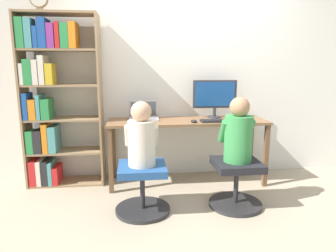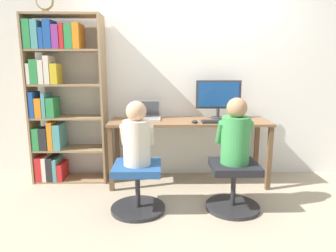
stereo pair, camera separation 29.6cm
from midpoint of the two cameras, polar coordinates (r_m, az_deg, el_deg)
ground_plane at (r=3.49m, az=1.85°, el=-12.21°), size 14.00×14.00×0.00m
wall_back at (r=3.81m, az=0.66°, el=9.90°), size 10.00×0.05×2.60m
desk at (r=3.55m, az=1.30°, el=-0.30°), size 1.86×0.55×0.77m
desktop_monitor at (r=3.69m, az=6.64°, el=5.53°), size 0.54×0.17×0.46m
laptop at (r=3.58m, az=-7.02°, el=1.95°), size 0.35×0.29×0.22m
keyboard at (r=3.44m, az=7.25°, el=0.98°), size 0.42×0.14×0.03m
computer_mouse_by_keyboard at (r=3.38m, az=2.45°, el=0.91°), size 0.07×0.11×0.03m
office_chair_left at (r=3.09m, az=10.17°, el=-10.44°), size 0.53×0.53×0.47m
office_chair_right at (r=2.96m, az=-7.82°, el=-11.40°), size 0.53×0.53×0.47m
person_at_monitor at (r=2.95m, az=10.47°, el=-1.39°), size 0.33×0.30×0.64m
person_at_laptop at (r=2.81m, az=-8.08°, el=-2.11°), size 0.32×0.28×0.61m
bookshelf at (r=3.73m, az=-23.51°, el=4.68°), size 0.88×0.33×1.97m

